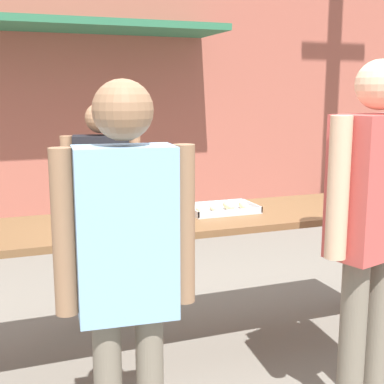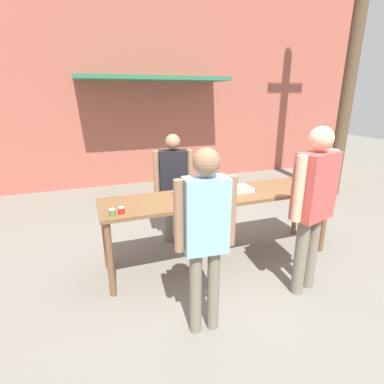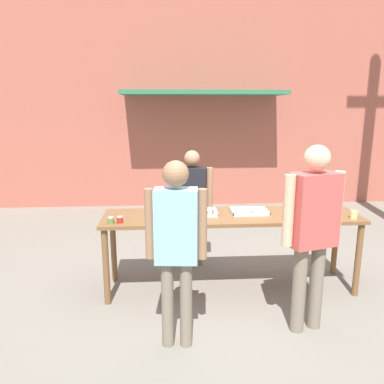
# 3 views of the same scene
# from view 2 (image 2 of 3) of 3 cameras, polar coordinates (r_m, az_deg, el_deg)

# --- Properties ---
(ground_plane) EXTENTS (24.00, 24.00, 0.00)m
(ground_plane) POSITION_cam_2_polar(r_m,az_deg,el_deg) (4.11, 5.25, -12.49)
(ground_plane) COLOR slate
(building_facade_back) EXTENTS (12.00, 1.11, 4.50)m
(building_facade_back) POSITION_cam_2_polar(r_m,az_deg,el_deg) (7.32, -8.32, 19.33)
(building_facade_back) COLOR #A85647
(building_facade_back) RESTS_ON ground
(serving_table) EXTENTS (2.96, 0.71, 0.91)m
(serving_table) POSITION_cam_2_polar(r_m,az_deg,el_deg) (3.76, 5.60, -1.76)
(serving_table) COLOR brown
(serving_table) RESTS_ON ground
(food_tray_sausages) EXTENTS (0.42, 0.30, 0.04)m
(food_tray_sausages) POSITION_cam_2_polar(r_m,az_deg,el_deg) (3.63, -0.04, -0.55)
(food_tray_sausages) COLOR silver
(food_tray_sausages) RESTS_ON serving_table
(food_tray_buns) EXTENTS (0.43, 0.29, 0.07)m
(food_tray_buns) POSITION_cam_2_polar(r_m,az_deg,el_deg) (3.87, 8.46, 0.54)
(food_tray_buns) COLOR silver
(food_tray_buns) RESTS_ON serving_table
(condiment_jar_mustard) EXTENTS (0.07, 0.07, 0.07)m
(condiment_jar_mustard) POSITION_cam_2_polar(r_m,az_deg,el_deg) (3.15, -14.95, -3.74)
(condiment_jar_mustard) COLOR #567A38
(condiment_jar_mustard) RESTS_ON serving_table
(condiment_jar_ketchup) EXTENTS (0.07, 0.07, 0.07)m
(condiment_jar_ketchup) POSITION_cam_2_polar(r_m,az_deg,el_deg) (3.18, -13.31, -3.44)
(condiment_jar_ketchup) COLOR #B22319
(condiment_jar_ketchup) RESTS_ON serving_table
(beer_cup) EXTENTS (0.08, 0.08, 0.09)m
(beer_cup) POSITION_cam_2_polar(r_m,az_deg,el_deg) (4.27, 23.53, 1.25)
(beer_cup) COLOR #DBC67A
(beer_cup) RESTS_ON serving_table
(person_server_behind_table) EXTENTS (0.54, 0.27, 1.58)m
(person_server_behind_table) POSITION_cam_2_polar(r_m,az_deg,el_deg) (4.20, -3.55, 2.35)
(person_server_behind_table) COLOR #756B5B
(person_server_behind_table) RESTS_ON ground
(person_customer_holding_hotdog) EXTENTS (0.53, 0.23, 1.70)m
(person_customer_holding_hotdog) POSITION_cam_2_polar(r_m,az_deg,el_deg) (2.51, 2.58, -6.80)
(person_customer_holding_hotdog) COLOR #756B5B
(person_customer_holding_hotdog) RESTS_ON ground
(person_customer_with_cup) EXTENTS (0.61, 0.35, 1.81)m
(person_customer_with_cup) POSITION_cam_2_polar(r_m,az_deg,el_deg) (3.29, 22.11, -1.14)
(person_customer_with_cup) COLOR #756B5B
(person_customer_with_cup) RESTS_ON ground
(utility_pole) EXTENTS (1.10, 0.25, 6.64)m
(utility_pole) POSITION_cam_2_polar(r_m,az_deg,el_deg) (7.08, 29.18, 26.73)
(utility_pole) COLOR brown
(utility_pole) RESTS_ON ground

